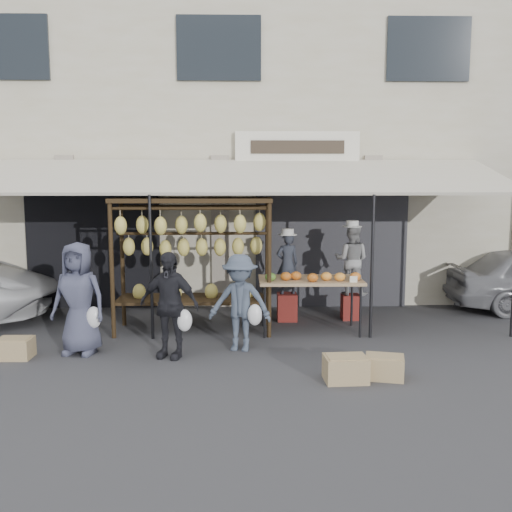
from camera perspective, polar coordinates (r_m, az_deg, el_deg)
The scene contains 15 objects.
ground_plane at distance 8.17m, azimuth -4.50°, elevation -10.41°, with size 90.00×90.00×0.00m, color #2D2D30.
shophouse at distance 14.30m, azimuth -3.15°, elevation 12.13°, with size 24.00×6.15×7.30m.
awning at distance 10.04m, azimuth -3.86°, elevation 7.88°, with size 10.00×2.35×2.92m.
banana_rack at distance 9.40m, azimuth -6.39°, elevation 1.71°, with size 2.60×0.90×2.24m.
produce_table at distance 9.45m, azimuth 5.50°, elevation -2.48°, with size 1.70×0.90×1.04m.
vendor_left at distance 10.21m, azimuth 3.15°, elevation -0.75°, with size 0.40×0.26×1.10m, color #2C303C.
vendor_right at distance 10.42m, azimuth 9.54°, elevation -0.39°, with size 0.62×0.48×1.27m, color #9A9A9A.
customer_left at distance 8.68m, azimuth -17.31°, elevation -4.07°, with size 0.80×0.52×1.64m, color #3D4055.
customer_mid at distance 8.22m, azimuth -8.69°, elevation -4.85°, with size 0.90×0.37×1.53m, color black.
customer_right at distance 8.46m, azimuth -1.62°, elevation -4.69°, with size 0.93×0.54×1.44m, color #404A5B.
stool_left at distance 10.35m, azimuth 3.12°, elevation -5.11°, with size 0.35×0.35×0.49m, color maroon.
stool_right at distance 10.57m, azimuth 9.43°, elevation -5.03°, with size 0.32×0.32×0.45m, color maroon.
crate_near_a at distance 7.42m, azimuth 8.95°, elevation -11.08°, with size 0.53×0.40×0.32m, color tan.
crate_near_b at distance 7.63m, azimuth 12.73°, elevation -10.78°, with size 0.48×0.37×0.29m, color tan.
crate_far at distance 8.92m, azimuth -22.97°, elevation -8.49°, with size 0.48×0.36×0.29m, color tan.
Camera 1 is at (0.47, -7.75, 2.53)m, focal length 40.00 mm.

